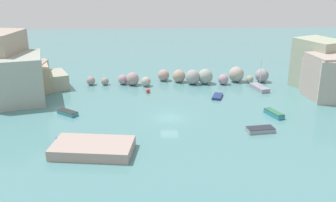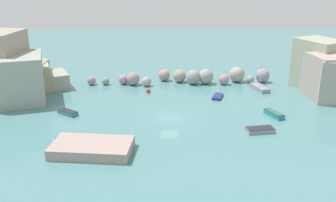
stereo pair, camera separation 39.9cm
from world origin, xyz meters
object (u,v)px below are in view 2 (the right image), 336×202
(channel_buoy, at_px, (148,91))
(moored_boat_2, at_px, (218,97))
(moored_boat_0, at_px, (260,130))
(stone_dock, at_px, (92,148))
(moored_boat_1, at_px, (274,114))
(moored_boat_5, at_px, (68,112))
(moored_boat_4, at_px, (260,88))
(moored_boat_3, at_px, (70,140))

(channel_buoy, bearing_deg, moored_boat_2, -14.90)
(moored_boat_0, xyz_separation_m, moored_boat_2, (-3.21, 13.67, -0.10))
(stone_dock, height_order, moored_boat_1, stone_dock)
(moored_boat_2, xyz_separation_m, moored_boat_5, (-22.51, -6.48, 0.09))
(moored_boat_0, bearing_deg, moored_boat_2, 95.38)
(stone_dock, bearing_deg, moored_boat_2, 47.02)
(channel_buoy, distance_m, moored_boat_0, 21.97)
(channel_buoy, height_order, moored_boat_4, moored_boat_4)
(moored_boat_2, xyz_separation_m, moored_boat_3, (-20.35, -15.90, 0.11))
(moored_boat_1, bearing_deg, moored_boat_5, -114.30)
(stone_dock, relative_size, moored_boat_2, 2.72)
(moored_boat_0, height_order, moored_boat_2, moored_boat_0)
(channel_buoy, bearing_deg, moored_boat_1, -32.47)
(moored_boat_1, relative_size, moored_boat_3, 1.00)
(moored_boat_0, xyz_separation_m, moored_boat_4, (4.60, 17.44, 0.08))
(moored_boat_2, bearing_deg, moored_boat_1, 57.44)
(stone_dock, height_order, moored_boat_2, stone_dock)
(moored_boat_4, height_order, moored_boat_5, moored_boat_4)
(moored_boat_0, relative_size, moored_boat_2, 1.12)
(moored_boat_1, distance_m, moored_boat_4, 12.17)
(moored_boat_2, bearing_deg, stone_dock, -23.97)
(channel_buoy, bearing_deg, stone_dock, -105.95)
(moored_boat_4, bearing_deg, stone_dock, 116.56)
(stone_dock, xyz_separation_m, moored_boat_3, (-3.06, 2.66, -0.29))
(moored_boat_0, distance_m, moored_boat_5, 26.71)
(channel_buoy, height_order, moored_boat_2, channel_buoy)
(moored_boat_0, xyz_separation_m, moored_boat_1, (3.40, 5.33, 0.06))
(channel_buoy, relative_size, moored_boat_3, 0.19)
(moored_boat_0, height_order, moored_boat_3, moored_boat_3)
(stone_dock, relative_size, moored_boat_0, 2.44)
(stone_dock, relative_size, moored_boat_3, 2.52)
(moored_boat_1, distance_m, moored_boat_3, 28.01)
(moored_boat_1, xyz_separation_m, moored_boat_5, (-29.12, 1.86, -0.06))
(stone_dock, xyz_separation_m, moored_boat_4, (25.10, 22.33, -0.22))
(stone_dock, xyz_separation_m, moored_boat_2, (17.29, 18.56, -0.40))
(channel_buoy, relative_size, moored_boat_1, 0.19)
(channel_buoy, distance_m, moored_boat_4, 18.97)
(moored_boat_2, distance_m, moored_boat_3, 25.83)
(moored_boat_0, relative_size, moored_boat_3, 1.03)
(channel_buoy, height_order, moored_boat_5, channel_buoy)
(moored_boat_5, bearing_deg, moored_boat_2, -125.69)
(channel_buoy, bearing_deg, moored_boat_3, -116.04)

